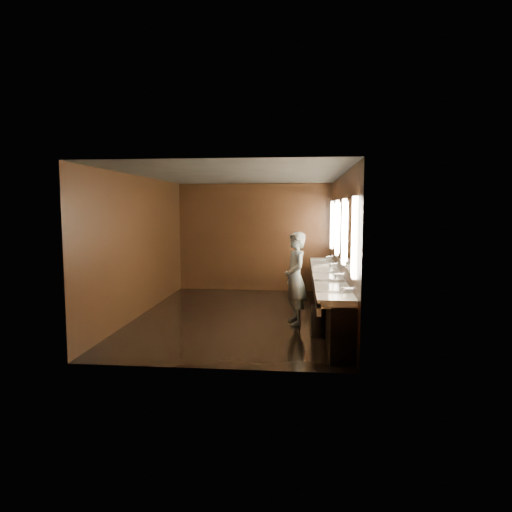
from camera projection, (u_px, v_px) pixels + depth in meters
The scene contains 10 objects.
floor at pixel (239, 316), 9.13m from camera, with size 6.00×6.00×0.00m, color black.
ceiling at pixel (239, 175), 8.84m from camera, with size 4.00×6.00×0.02m, color #2D2D2B.
wall_back at pixel (254, 237), 11.95m from camera, with size 4.00×0.02×2.80m, color black.
wall_front at pixel (208, 266), 6.02m from camera, with size 4.00×0.02×2.80m, color black.
wall_left at pixel (141, 246), 9.18m from camera, with size 0.02×6.00×2.80m, color black.
wall_right at pixel (341, 248), 8.79m from camera, with size 0.02×6.00×2.80m, color black.
sink_counter at pixel (330, 294), 8.90m from camera, with size 0.55×5.40×1.01m.
mirror_band at pixel (341, 230), 8.75m from camera, with size 0.06×5.03×1.15m.
person at pixel (295, 278), 8.46m from camera, with size 0.63×0.41×1.72m, color #8CB7D2.
trash_bin at pixel (321, 321), 7.72m from camera, with size 0.34×0.34×0.52m, color black.
Camera 1 is at (1.23, -8.88, 2.16)m, focal length 32.00 mm.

